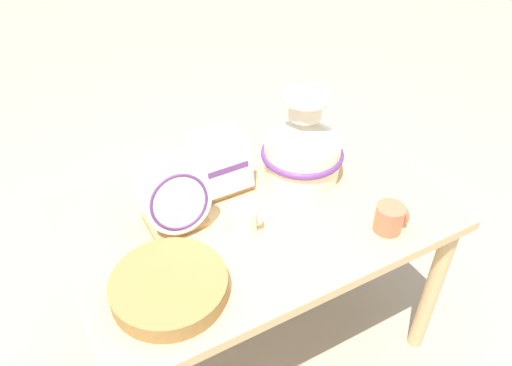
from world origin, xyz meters
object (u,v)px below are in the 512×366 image
(dish_rack_square_plates, at_px, (221,171))
(mug_cream_glaze, at_px, (244,219))
(dish_rack_round_plates, at_px, (174,202))
(ceramic_vase, at_px, (303,144))
(wicker_charger_stack, at_px, (169,287))
(mug_terracotta_glaze, at_px, (390,218))

(dish_rack_square_plates, xyz_separation_m, mug_cream_glaze, (-0.03, -0.22, -0.02))
(dish_rack_square_plates, relative_size, mug_cream_glaze, 1.98)
(dish_rack_round_plates, xyz_separation_m, dish_rack_square_plates, (0.20, 0.10, -0.03))
(mug_cream_glaze, bearing_deg, dish_rack_square_plates, 81.84)
(dish_rack_round_plates, distance_m, mug_cream_glaze, 0.21)
(ceramic_vase, xyz_separation_m, dish_rack_round_plates, (-0.47, -0.03, -0.04))
(dish_rack_round_plates, bearing_deg, ceramic_vase, 3.51)
(wicker_charger_stack, xyz_separation_m, mug_terracotta_glaze, (0.67, -0.09, 0.02))
(dish_rack_round_plates, xyz_separation_m, mug_terracotta_glaze, (0.55, -0.33, -0.05))
(dish_rack_square_plates, bearing_deg, dish_rack_round_plates, -153.19)
(mug_terracotta_glaze, relative_size, mug_cream_glaze, 1.00)
(dish_rack_square_plates, bearing_deg, ceramic_vase, -15.11)
(dish_rack_round_plates, height_order, dish_rack_square_plates, dish_rack_round_plates)
(ceramic_vase, distance_m, mug_cream_glaze, 0.34)
(dish_rack_square_plates, bearing_deg, mug_cream_glaze, -98.16)
(mug_terracotta_glaze, xyz_separation_m, mug_cream_glaze, (-0.38, 0.21, 0.00))
(dish_rack_round_plates, bearing_deg, dish_rack_square_plates, 26.81)
(mug_terracotta_glaze, bearing_deg, mug_cream_glaze, 151.87)
(ceramic_vase, bearing_deg, mug_cream_glaze, -153.58)
(ceramic_vase, bearing_deg, wicker_charger_stack, -155.42)
(mug_terracotta_glaze, distance_m, mug_cream_glaze, 0.44)
(dish_rack_round_plates, relative_size, mug_terracotta_glaze, 2.35)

